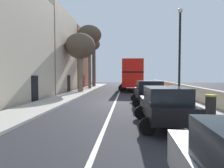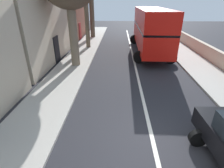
{
  "view_description": "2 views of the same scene",
  "coord_description": "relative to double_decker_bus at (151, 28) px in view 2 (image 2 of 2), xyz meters",
  "views": [
    {
      "loc": [
        0.9,
        -15.74,
        2.18
      ],
      "look_at": [
        -0.56,
        4.38,
        1.25
      ],
      "focal_mm": 32.46,
      "sensor_mm": 36.0,
      "label": 1
    },
    {
      "loc": [
        -1.33,
        -4.67,
        4.76
      ],
      "look_at": [
        -1.63,
        3.11,
        1.05
      ],
      "focal_mm": 28.35,
      "sensor_mm": 36.0,
      "label": 2
    }
  ],
  "objects": [
    {
      "name": "ground_plane",
      "position": [
        -1.7,
        -13.1,
        -2.35
      ],
      "size": [
        84.0,
        84.0,
        0.0
      ],
      "primitive_type": "plane",
      "color": "#28282D"
    },
    {
      "name": "double_decker_bus",
      "position": [
        0.0,
        0.0,
        0.0
      ],
      "size": [
        3.69,
        10.72,
        4.06
      ],
      "color": "red",
      "rests_on": "ground"
    },
    {
      "name": "road_centre_line",
      "position": [
        -1.7,
        -13.1,
        -2.35
      ],
      "size": [
        0.16,
        54.0,
        0.01
      ],
      "primitive_type": "cube",
      "color": "silver",
      "rests_on": "ground"
    },
    {
      "name": "sidewalk_left",
      "position": [
        -6.6,
        -13.1,
        -2.29
      ],
      "size": [
        2.6,
        60.0,
        0.12
      ],
      "primitive_type": "cube",
      "color": "#B2ADA3",
      "rests_on": "ground"
    }
  ]
}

